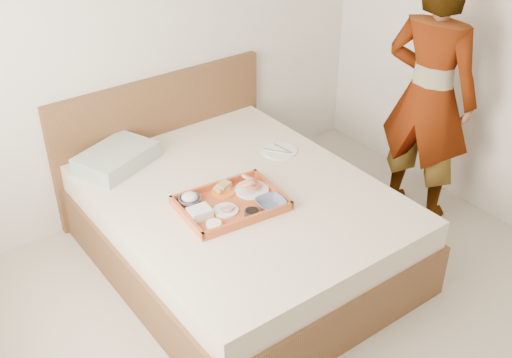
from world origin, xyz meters
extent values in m
cube|color=#BEB4A1|center=(0.00, 0.00, 0.00)|extent=(3.50, 4.00, 0.01)
cube|color=silver|center=(0.00, 2.00, 1.30)|extent=(3.50, 0.01, 2.60)
cube|color=brown|center=(0.00, 1.00, 0.27)|extent=(1.65, 2.00, 0.53)
cube|color=brown|center=(0.00, 1.97, 0.47)|extent=(1.65, 0.06, 0.95)
cube|color=#9CAB9A|center=(-0.47, 1.72, 0.59)|extent=(0.58, 0.49, 0.12)
cube|color=#BC562A|center=(-0.14, 0.89, 0.56)|extent=(0.64, 0.49, 0.05)
cylinder|color=white|center=(0.05, 0.94, 0.55)|extent=(0.23, 0.23, 0.01)
imported|color=#171948|center=(0.04, 0.74, 0.57)|extent=(0.19, 0.19, 0.04)
cylinder|color=black|center=(-0.10, 0.73, 0.56)|extent=(0.10, 0.10, 0.03)
cylinder|color=white|center=(-0.20, 0.86, 0.55)|extent=(0.16, 0.16, 0.01)
cylinder|color=orange|center=(-0.10, 1.03, 0.55)|extent=(0.16, 0.16, 0.01)
imported|color=#171948|center=(-0.32, 1.05, 0.57)|extent=(0.14, 0.14, 0.04)
cube|color=silver|center=(-0.35, 0.90, 0.57)|extent=(0.13, 0.12, 0.05)
cylinder|color=white|center=(-0.34, 0.77, 0.56)|extent=(0.10, 0.10, 0.03)
cylinder|color=white|center=(0.50, 1.24, 0.54)|extent=(0.30, 0.30, 0.01)
imported|color=silver|center=(1.36, 0.73, 0.89)|extent=(0.57, 0.73, 1.78)
camera|label=1|loc=(-1.81, -1.61, 2.61)|focal=43.50mm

